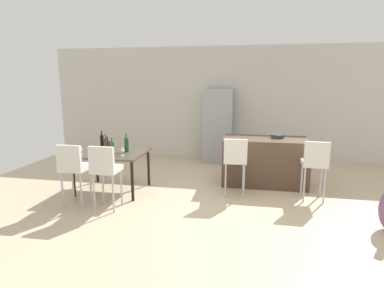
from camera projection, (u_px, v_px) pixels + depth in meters
name	position (u px, v px, depth m)	size (l,w,h in m)	color
ground_plane	(227.00, 200.00, 5.40)	(10.00, 10.00, 0.00)	#C6B28E
back_wall	(237.00, 104.00, 8.11)	(10.00, 0.12, 2.90)	beige
kitchen_island	(265.00, 161.00, 6.22)	(1.62, 0.83, 0.92)	#4C3828
bar_chair_left	(235.00, 158.00, 5.50)	(0.43, 0.43, 1.05)	silver
bar_chair_middle	(315.00, 161.00, 5.26)	(0.41, 0.41, 1.05)	silver
dining_table	(112.00, 156.00, 5.77)	(1.22, 0.98, 0.74)	#4C4238
dining_chair_near	(73.00, 166.00, 4.99)	(0.41, 0.41, 1.05)	silver
dining_chair_far	(105.00, 167.00, 4.89)	(0.41, 0.41, 1.05)	silver
wine_bottle_left	(112.00, 149.00, 5.37)	(0.07, 0.07, 0.33)	#194723
wine_bottle_inner	(106.00, 144.00, 5.94)	(0.06, 0.06, 0.30)	#194723
wine_bottle_middle	(108.00, 148.00, 5.50)	(0.08, 0.08, 0.33)	#471E19
wine_bottle_right	(102.00, 141.00, 6.17)	(0.07, 0.07, 0.33)	black
wine_bottle_corner	(127.00, 145.00, 5.74)	(0.08, 0.08, 0.34)	#194723
wine_glass_far	(122.00, 149.00, 5.45)	(0.07, 0.07, 0.17)	silver
wine_glass_near	(81.00, 148.00, 5.54)	(0.07, 0.07, 0.17)	silver
refrigerator	(218.00, 126.00, 7.87)	(0.72, 0.68, 1.84)	#939699
fruit_bowl	(278.00, 136.00, 6.17)	(0.25, 0.25, 0.07)	#333338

